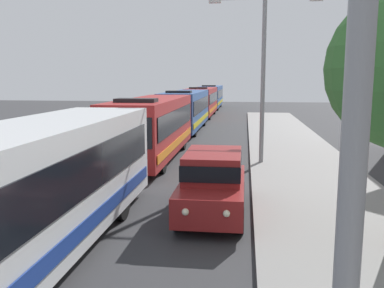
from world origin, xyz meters
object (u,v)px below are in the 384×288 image
object	(u,v)px
bus_second_in_line	(153,126)
white_suv	(213,181)
bus_middle	(186,109)
streetlamp_mid	(263,61)
bus_lead	(22,192)
bus_rear	(211,96)
bus_fourth_in_line	(202,101)

from	to	relation	value
bus_second_in_line	white_suv	distance (m)	9.27
bus_middle	streetlamp_mid	distance (m)	14.31
bus_lead	white_suv	xyz separation A→B (m)	(3.70, 4.12, -0.66)
bus_middle	streetlamp_mid	size ratio (longest dim) A/B	1.53
bus_lead	bus_rear	world-z (taller)	same
bus_second_in_line	bus_middle	xyz separation A→B (m)	(0.00, 12.01, 0.00)
bus_lead	streetlamp_mid	bearing A→B (deg)	65.26
bus_middle	bus_lead	bearing A→B (deg)	-90.00
bus_second_in_line	white_suv	bearing A→B (deg)	-66.42
bus_second_in_line	streetlamp_mid	distance (m)	6.30
bus_fourth_in_line	bus_rear	xyz separation A→B (m)	(0.00, 12.33, 0.00)
bus_second_in_line	bus_rear	distance (m)	36.58
bus_second_in_line	bus_fourth_in_line	size ratio (longest dim) A/B	0.91
bus_rear	bus_second_in_line	bearing A→B (deg)	-90.00
bus_lead	streetlamp_mid	xyz separation A→B (m)	(5.40, 11.72, 3.13)
white_suv	streetlamp_mid	size ratio (longest dim) A/B	0.59
white_suv	bus_fourth_in_line	bearing A→B (deg)	96.45
bus_fourth_in_line	white_suv	distance (m)	32.93
bus_second_in_line	bus_rear	xyz separation A→B (m)	(0.00, 36.58, 0.00)
bus_lead	bus_second_in_line	world-z (taller)	same
streetlamp_mid	white_suv	bearing A→B (deg)	-102.61
bus_rear	bus_fourth_in_line	bearing A→B (deg)	-90.00
bus_fourth_in_line	white_suv	size ratio (longest dim) A/B	2.56
bus_second_in_line	streetlamp_mid	size ratio (longest dim) A/B	1.38
bus_middle	bus_second_in_line	bearing A→B (deg)	-90.00
white_suv	bus_rear	bearing A→B (deg)	94.69
bus_rear	white_suv	xyz separation A→B (m)	(3.70, -45.05, -0.66)
bus_middle	bus_fourth_in_line	xyz separation A→B (m)	(-0.00, 12.24, -0.00)
bus_rear	streetlamp_mid	bearing A→B (deg)	-81.80
bus_rear	streetlamp_mid	distance (m)	37.97
bus_lead	bus_middle	world-z (taller)	same
bus_middle	white_suv	size ratio (longest dim) A/B	2.59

